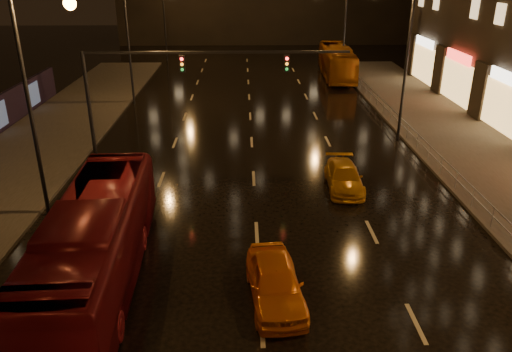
% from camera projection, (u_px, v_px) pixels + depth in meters
% --- Properties ---
extents(ground, '(140.00, 140.00, 0.00)m').
position_uv_depth(ground, '(252.00, 153.00, 30.74)').
color(ground, black).
rests_on(ground, ground).
extents(sidewalk_right, '(7.00, 70.00, 0.15)m').
position_uv_depth(sidewalk_right, '(508.00, 182.00, 26.44)').
color(sidewalk_right, '#38332D').
rests_on(sidewalk_right, ground).
extents(traffic_signal, '(15.31, 0.32, 6.20)m').
position_uv_depth(traffic_signal, '(164.00, 77.00, 28.76)').
color(traffic_signal, black).
rests_on(traffic_signal, ground).
extents(railing_right, '(0.05, 56.00, 1.00)m').
position_uv_depth(railing_right, '(429.00, 149.00, 28.79)').
color(railing_right, '#99999E').
rests_on(railing_right, sidewalk_right).
extents(bus_red, '(3.25, 11.82, 3.26)m').
position_uv_depth(bus_red, '(95.00, 244.00, 17.56)').
color(bus_red, maroon).
rests_on(bus_red, ground).
extents(bus_curb, '(3.24, 11.44, 3.15)m').
position_uv_depth(bus_curb, '(337.00, 62.00, 50.48)').
color(bus_curb, '#A15410').
rests_on(bus_curb, ground).
extents(taxi_near, '(2.14, 4.48, 1.48)m').
position_uv_depth(taxi_near, '(275.00, 282.00, 16.99)').
color(taxi_near, orange).
rests_on(taxi_near, ground).
extents(taxi_far, '(1.91, 4.31, 1.23)m').
position_uv_depth(taxi_far, '(344.00, 177.00, 25.66)').
color(taxi_far, '#C07B12').
rests_on(taxi_far, ground).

